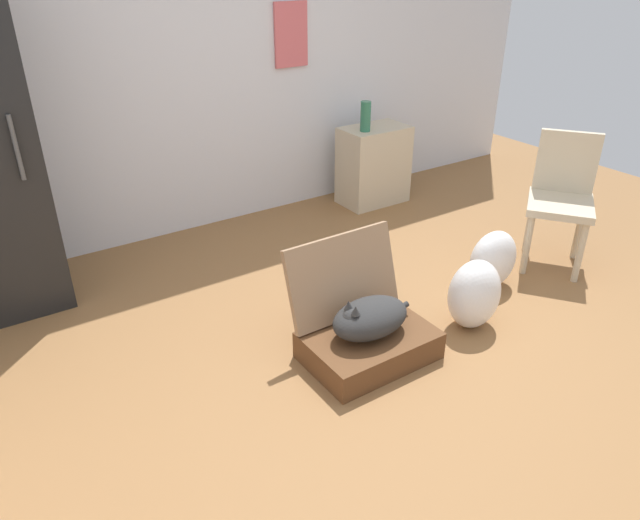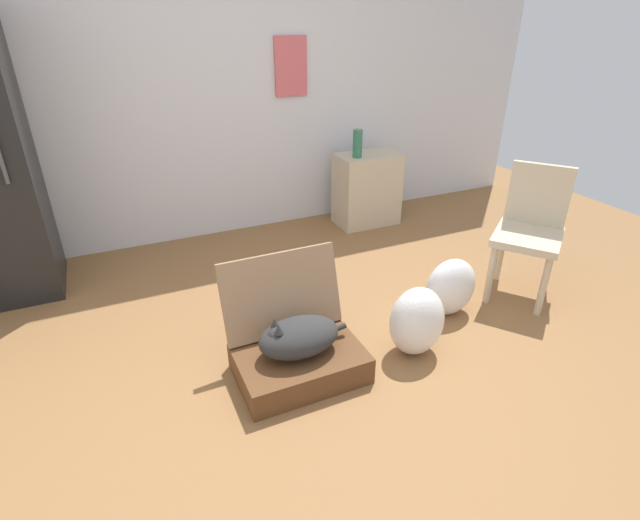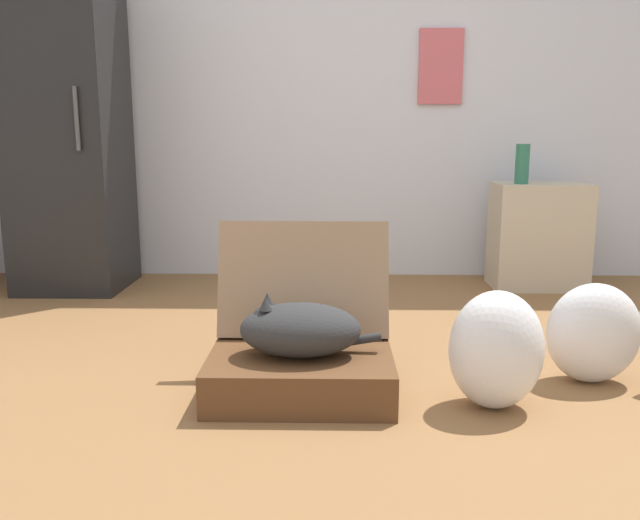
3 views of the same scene
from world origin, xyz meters
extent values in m
plane|color=olive|center=(0.00, 0.00, 0.00)|extent=(7.68, 7.68, 0.00)
cube|color=silver|center=(0.00, 2.26, 1.30)|extent=(6.40, 0.12, 2.60)
cube|color=#D35E62|center=(0.71, 2.19, 1.38)|extent=(0.28, 0.02, 0.47)
cube|color=brown|center=(-0.10, 0.10, 0.08)|extent=(0.67, 0.46, 0.16)
cube|color=#9B7756|center=(-0.10, 0.35, 0.38)|extent=(0.67, 0.17, 0.45)
ellipsoid|color=#2D2D2D|center=(-0.10, 0.10, 0.25)|extent=(0.44, 0.28, 0.19)
sphere|color=#2D2D2D|center=(-0.22, 0.10, 0.29)|extent=(0.11, 0.11, 0.11)
cone|color=#2D2D2D|center=(-0.22, 0.07, 0.36)|extent=(0.05, 0.05, 0.05)
cone|color=#2D2D2D|center=(-0.22, 0.13, 0.36)|extent=(0.05, 0.05, 0.05)
cylinder|color=#2D2D2D|center=(0.10, 0.14, 0.20)|extent=(0.20, 0.03, 0.07)
ellipsoid|color=white|center=(0.59, 0.01, 0.21)|extent=(0.33, 0.26, 0.42)
ellipsoid|color=white|center=(1.02, 0.26, 0.20)|extent=(0.36, 0.22, 0.39)
cylinder|color=#4C4C4C|center=(-1.41, 1.48, 1.04)|extent=(0.02, 0.02, 0.35)
cube|color=beige|center=(1.30, 1.85, 0.33)|extent=(0.56, 0.35, 0.66)
cylinder|color=#2D7051|center=(1.16, 1.80, 0.77)|extent=(0.08, 0.08, 0.24)
cylinder|color=beige|center=(1.36, 0.26, 0.21)|extent=(0.04, 0.04, 0.43)
cylinder|color=beige|center=(1.55, -0.01, 0.21)|extent=(0.04, 0.04, 0.43)
cylinder|color=beige|center=(1.65, 0.48, 0.21)|extent=(0.04, 0.04, 0.43)
cylinder|color=beige|center=(1.85, 0.21, 0.21)|extent=(0.04, 0.04, 0.43)
cube|color=beige|center=(1.60, 0.24, 0.45)|extent=(0.61, 0.60, 0.05)
cube|color=beige|center=(1.77, 0.36, 0.69)|extent=(0.26, 0.34, 0.42)
camera|label=1|loc=(-1.74, -1.89, 1.96)|focal=33.03mm
camera|label=2|loc=(-0.86, -1.82, 1.76)|focal=26.87mm
camera|label=3|loc=(0.02, -2.14, 0.95)|focal=36.07mm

